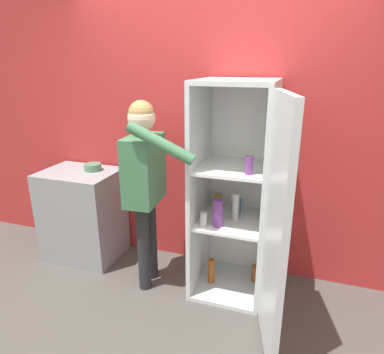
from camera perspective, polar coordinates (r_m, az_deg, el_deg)
ground_plane at (r=2.87m, az=-3.26°, el=-23.11°), size 12.00×12.00×0.00m
wall_back at (r=3.13m, az=3.02°, el=6.96°), size 7.00×0.06×2.55m
refrigerator at (r=2.73m, az=8.27°, el=-3.55°), size 0.80×1.23×1.79m
person at (r=2.83m, az=-7.82°, el=0.53°), size 0.65×0.56×1.63m
counter at (r=3.63m, az=-17.69°, el=-5.92°), size 0.72×0.56×0.90m
bowl at (r=3.46m, az=-16.21°, el=1.61°), size 0.16×0.16×0.07m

